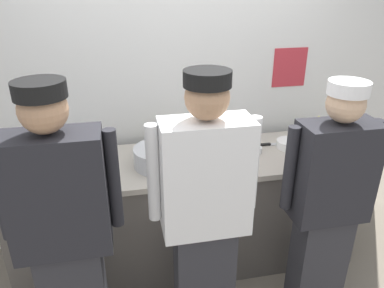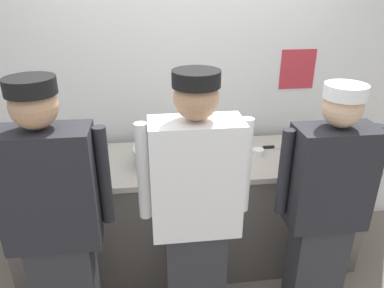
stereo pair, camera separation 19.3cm
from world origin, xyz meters
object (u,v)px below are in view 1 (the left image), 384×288
plate_stack_front (289,144)px  ramekin_green_sauce (320,153)px  mixing_bowl_steel (161,157)px  squeeze_bottle_secondary (209,158)px  chef_far_right (328,203)px  deli_cup (185,144)px  ramekin_yellow_sauce (256,150)px  squeeze_bottle_spare (317,128)px  sheet_tray (64,169)px  squeeze_bottle_primary (168,138)px  chefs_knife (273,144)px  chef_near_left (64,231)px  chef_center (205,213)px  plate_stack_rear (220,151)px

plate_stack_front → ramekin_green_sauce: (0.17, -0.17, -0.01)m
mixing_bowl_steel → ramekin_green_sauce: 1.21m
plate_stack_front → squeeze_bottle_secondary: (-0.72, -0.25, 0.07)m
chef_far_right → deli_cup: bearing=131.0°
mixing_bowl_steel → ramekin_yellow_sauce: (0.74, 0.06, -0.04)m
squeeze_bottle_spare → sheet_tray: bearing=-175.8°
mixing_bowl_steel → squeeze_bottle_primary: squeeze_bottle_primary is taller
chef_far_right → mixing_bowl_steel: chef_far_right is taller
chefs_knife → mixing_bowl_steel: bearing=-169.8°
chef_near_left → chef_far_right: chef_near_left is taller
sheet_tray → chefs_knife: sheet_tray is taller
chef_center → plate_stack_rear: size_ratio=8.60×
plate_stack_rear → ramekin_green_sauce: size_ratio=2.07×
chef_center → sheet_tray: bearing=140.2°
chef_center → ramekin_yellow_sauce: size_ratio=20.20×
ramekin_yellow_sauce → sheet_tray: bearing=-179.8°
ramekin_yellow_sauce → squeeze_bottle_secondary: bearing=-153.9°
ramekin_yellow_sauce → deli_cup: deli_cup is taller
chef_far_right → deli_cup: chef_far_right is taller
sheet_tray → ramekin_yellow_sauce: ramekin_yellow_sauce is taller
squeeze_bottle_primary → ramekin_yellow_sauce: bearing=-18.0°
plate_stack_rear → mixing_bowl_steel: 0.46m
squeeze_bottle_secondary → plate_stack_rear: bearing=57.4°
squeeze_bottle_spare → chef_center: bearing=-143.5°
chef_near_left → chefs_knife: size_ratio=6.40×
squeeze_bottle_primary → ramekin_yellow_sauce: 0.69m
chef_far_right → plate_stack_rear: 0.86m
chef_near_left → squeeze_bottle_secondary: bearing=29.0°
ramekin_yellow_sauce → plate_stack_rear: bearing=179.1°
ramekin_yellow_sauce → chef_center: bearing=-129.0°
plate_stack_rear → squeeze_bottle_secondary: (-0.14, -0.21, 0.07)m
chef_near_left → plate_stack_front: 1.80m
sheet_tray → squeeze_bottle_spare: bearing=4.2°
plate_stack_front → chef_near_left: bearing=-155.3°
sheet_tray → squeeze_bottle_primary: size_ratio=2.94×
chef_far_right → plate_stack_front: chef_far_right is taller
chef_near_left → ramekin_green_sauce: size_ratio=17.73×
sheet_tray → ramekin_yellow_sauce: size_ratio=6.07×
chef_center → squeeze_bottle_spare: chef_center is taller
chef_far_right → ramekin_yellow_sauce: (-0.22, 0.68, 0.07)m
plate_stack_rear → squeeze_bottle_spare: (0.87, 0.14, 0.07)m
chef_far_right → mixing_bowl_steel: size_ratio=4.32×
chef_center → plate_stack_front: chef_center is taller
sheet_tray → squeeze_bottle_secondary: bearing=-11.7°
squeeze_bottle_secondary → squeeze_bottle_spare: bearing=19.3°
deli_cup → chefs_knife: deli_cup is taller
chef_far_right → chef_center: bearing=-178.0°
chef_near_left → sheet_tray: bearing=96.2°
squeeze_bottle_primary → deli_cup: 0.14m
squeeze_bottle_primary → ramekin_green_sauce: 1.17m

